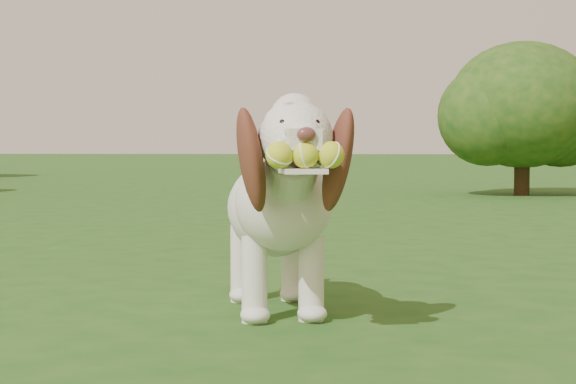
{
  "coord_description": "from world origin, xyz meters",
  "views": [
    {
      "loc": [
        0.84,
        -3.53,
        0.56
      ],
      "look_at": [
        0.65,
        -0.68,
        0.41
      ],
      "focal_mm": 60.0,
      "sensor_mm": 36.0,
      "label": 1
    }
  ],
  "objects": [
    {
      "name": "shrub_c",
      "position": [
        2.63,
        6.57,
        0.94
      ],
      "size": [
        1.54,
        1.54,
        1.59
      ],
      "color": "#382314",
      "rests_on": "ground"
    },
    {
      "name": "ground",
      "position": [
        0.0,
        0.0,
        0.0
      ],
      "size": [
        80.0,
        80.0,
        0.0
      ],
      "primitive_type": "plane",
      "color": "#1C4A15",
      "rests_on": "ground"
    },
    {
      "name": "dog",
      "position": [
        0.61,
        -0.47,
        0.37
      ],
      "size": [
        0.5,
        1.07,
        0.7
      ],
      "rotation": [
        0.0,
        0.0,
        0.21
      ],
      "color": "silver",
      "rests_on": "ground"
    }
  ]
}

